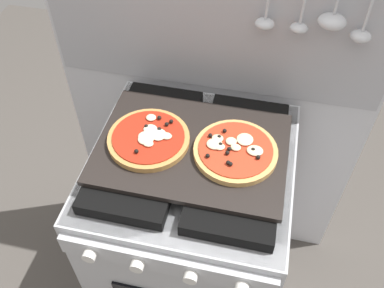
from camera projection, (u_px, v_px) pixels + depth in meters
name	position (u px, v px, depth m)	size (l,w,h in m)	color
ground_plane	(192.00, 283.00, 1.88)	(4.00, 4.00, 0.00)	#4C4742
kitchen_backsplash	(213.00, 103.00, 1.51)	(1.10, 0.09, 1.55)	silver
stove	(192.00, 231.00, 1.54)	(0.60, 0.64, 0.90)	#B7BABF
baking_tray	(192.00, 148.00, 1.20)	(0.54, 0.38, 0.02)	black
pizza_left	(149.00, 138.00, 1.20)	(0.24, 0.24, 0.03)	#C18947
pizza_right	(235.00, 150.00, 1.17)	(0.24, 0.24, 0.03)	tan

